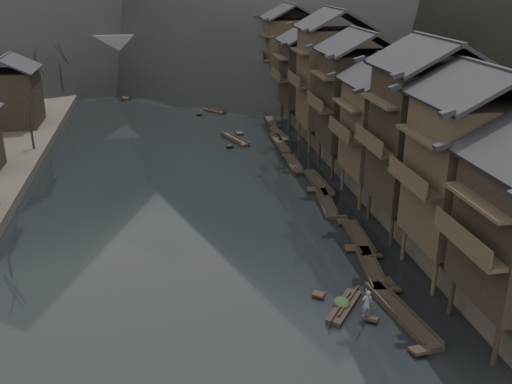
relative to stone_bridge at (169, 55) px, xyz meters
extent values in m
plane|color=black|center=(0.00, -72.00, -5.11)|extent=(300.00, 300.00, 0.00)
cube|color=#2D2823|center=(35.00, -32.00, -4.21)|extent=(40.00, 200.00, 1.80)
cylinder|color=black|center=(14.20, -82.40, -3.81)|extent=(0.30, 0.30, 2.90)
cylinder|color=black|center=(14.20, -77.60, -3.81)|extent=(0.30, 0.30, 2.90)
cylinder|color=black|center=(16.95, -77.60, -3.81)|extent=(0.30, 0.30, 2.90)
cube|color=#2F251A|center=(13.30, -80.00, 0.82)|extent=(1.20, 5.70, 0.25)
cylinder|color=#2F251A|center=(14.20, -75.40, -3.81)|extent=(0.30, 0.30, 2.90)
cylinder|color=#2F251A|center=(14.20, -70.60, -3.81)|extent=(0.30, 0.30, 2.90)
cylinder|color=#2F251A|center=(16.95, -75.40, -3.81)|extent=(0.30, 0.30, 2.90)
cylinder|color=#2F251A|center=(16.95, -70.60, -3.81)|extent=(0.30, 0.30, 2.90)
cube|color=#2F251A|center=(17.30, -73.00, 2.14)|extent=(7.00, 6.00, 9.30)
cube|color=#2F251A|center=(13.30, -73.00, 1.67)|extent=(1.20, 5.70, 0.25)
cylinder|color=black|center=(14.20, -68.40, -3.81)|extent=(0.30, 0.30, 2.90)
cylinder|color=black|center=(14.20, -63.60, -3.81)|extent=(0.30, 0.30, 2.90)
cylinder|color=black|center=(16.95, -68.40, -3.81)|extent=(0.30, 0.30, 2.90)
cylinder|color=black|center=(16.95, -63.60, -3.81)|extent=(0.30, 0.30, 2.90)
cube|color=black|center=(17.30, -66.00, 2.56)|extent=(7.00, 6.00, 10.14)
cube|color=#2F251A|center=(13.30, -66.00, 2.05)|extent=(1.20, 5.70, 0.25)
cylinder|color=#2F251A|center=(14.20, -61.40, -3.81)|extent=(0.30, 0.30, 2.90)
cylinder|color=#2F251A|center=(14.20, -56.60, -3.81)|extent=(0.30, 0.30, 2.90)
cylinder|color=#2F251A|center=(16.95, -61.40, -3.81)|extent=(0.30, 0.30, 2.90)
cylinder|color=#2F251A|center=(16.95, -56.60, -3.81)|extent=(0.30, 0.30, 2.90)
cube|color=#2F251A|center=(17.30, -59.00, 1.37)|extent=(7.00, 6.00, 7.76)
cube|color=#2F251A|center=(13.30, -59.00, 0.98)|extent=(1.20, 5.70, 0.25)
cylinder|color=black|center=(14.20, -53.40, -3.81)|extent=(0.30, 0.30, 2.90)
cylinder|color=black|center=(14.20, -48.60, -3.81)|extent=(0.30, 0.30, 2.90)
cylinder|color=black|center=(16.95, -53.40, -3.81)|extent=(0.30, 0.30, 2.90)
cylinder|color=black|center=(16.95, -48.60, -3.81)|extent=(0.30, 0.30, 2.90)
cube|color=black|center=(17.30, -51.00, 2.12)|extent=(7.00, 6.00, 9.25)
cube|color=#2F251A|center=(13.30, -51.00, 1.65)|extent=(1.20, 5.70, 0.25)
cylinder|color=#2F251A|center=(14.20, -44.40, -3.81)|extent=(0.30, 0.30, 2.90)
cylinder|color=#2F251A|center=(14.20, -39.60, -3.81)|extent=(0.30, 0.30, 2.90)
cylinder|color=#2F251A|center=(16.95, -44.40, -3.81)|extent=(0.30, 0.30, 2.90)
cylinder|color=#2F251A|center=(16.95, -39.60, -3.81)|extent=(0.30, 0.30, 2.90)
cube|color=#2F251A|center=(17.30, -42.00, 2.82)|extent=(7.00, 6.00, 10.67)
cube|color=#2F251A|center=(13.30, -42.00, 2.29)|extent=(1.20, 5.70, 0.25)
cylinder|color=black|center=(14.20, -34.40, -3.81)|extent=(0.30, 0.30, 2.90)
cylinder|color=black|center=(14.20, -29.60, -3.81)|extent=(0.30, 0.30, 2.90)
cylinder|color=black|center=(16.95, -34.40, -3.81)|extent=(0.30, 0.30, 2.90)
cylinder|color=black|center=(16.95, -29.60, -3.81)|extent=(0.30, 0.30, 2.90)
cube|color=black|center=(17.30, -32.00, 1.53)|extent=(7.00, 6.00, 8.08)
cube|color=#2F251A|center=(13.30, -32.00, 1.13)|extent=(1.20, 5.70, 0.25)
cylinder|color=#2F251A|center=(14.20, -22.40, -3.81)|extent=(0.30, 0.30, 2.90)
cylinder|color=#2F251A|center=(14.20, -17.60, -3.81)|extent=(0.30, 0.30, 2.90)
cylinder|color=#2F251A|center=(16.95, -22.40, -3.81)|extent=(0.30, 0.30, 2.90)
cylinder|color=#2F251A|center=(16.95, -17.60, -3.81)|extent=(0.30, 0.30, 2.90)
cube|color=#2F251A|center=(17.30, -20.00, 2.49)|extent=(7.00, 6.00, 10.00)
cube|color=#2F251A|center=(13.30, -20.00, 1.99)|extent=(1.20, 5.70, 0.25)
cube|color=black|center=(-20.50, -30.00, -0.51)|extent=(6.50, 6.50, 6.80)
cylinder|color=black|center=(-17.00, -41.11, -1.74)|extent=(0.24, 0.24, 4.33)
cylinder|color=black|center=(-17.00, -24.56, -1.24)|extent=(0.24, 0.24, 5.33)
cylinder|color=black|center=(-17.00, -12.42, -1.49)|extent=(0.24, 0.24, 4.85)
cube|color=black|center=(11.25, -77.31, -4.96)|extent=(2.07, 7.49, 0.30)
cube|color=black|center=(11.25, -77.31, -4.78)|extent=(2.11, 7.35, 0.10)
cube|color=black|center=(11.72, -73.79, -4.82)|extent=(1.05, 1.02, 0.36)
cube|color=black|center=(10.77, -80.84, -4.82)|extent=(1.05, 1.02, 0.36)
cube|color=black|center=(11.45, -71.65, -4.96)|extent=(1.92, 6.34, 0.30)
cube|color=black|center=(11.45, -71.65, -4.78)|extent=(1.96, 6.22, 0.10)
cube|color=black|center=(11.05, -68.68, -4.82)|extent=(1.03, 0.89, 0.33)
cube|color=black|center=(11.85, -74.62, -4.82)|extent=(1.03, 0.89, 0.33)
cube|color=black|center=(12.15, -67.01, -4.96)|extent=(1.52, 6.36, 0.30)
cube|color=black|center=(12.15, -67.01, -4.78)|extent=(1.57, 6.24, 0.10)
cube|color=black|center=(11.95, -63.99, -4.82)|extent=(0.98, 0.84, 0.33)
cube|color=black|center=(12.36, -70.02, -4.82)|extent=(0.98, 0.84, 0.33)
cube|color=black|center=(11.71, -59.77, -4.96)|extent=(1.91, 6.83, 0.30)
cube|color=black|center=(11.71, -59.77, -4.78)|extent=(1.95, 6.70, 0.10)
cube|color=black|center=(11.31, -56.56, -4.82)|extent=(1.03, 0.94, 0.34)
cube|color=black|center=(12.10, -62.99, -4.82)|extent=(1.03, 0.94, 0.34)
cube|color=black|center=(12.37, -55.00, -4.96)|extent=(1.31, 6.86, 0.30)
cube|color=black|center=(12.37, -55.00, -4.78)|extent=(1.36, 6.73, 0.10)
cube|color=black|center=(12.47, -51.72, -4.82)|extent=(0.96, 0.87, 0.35)
cube|color=black|center=(12.27, -58.27, -4.82)|extent=(0.96, 0.87, 0.35)
cube|color=black|center=(11.31, -48.82, -4.96)|extent=(1.34, 5.86, 0.30)
cube|color=black|center=(11.31, -48.82, -4.78)|extent=(1.39, 5.75, 0.10)
cube|color=black|center=(11.20, -46.03, -4.82)|extent=(0.96, 0.76, 0.32)
cube|color=black|center=(11.43, -51.61, -4.82)|extent=(0.96, 0.76, 0.32)
cube|color=black|center=(11.47, -41.09, -4.96)|extent=(1.26, 7.55, 0.30)
cube|color=black|center=(11.47, -41.09, -4.78)|extent=(1.31, 7.40, 0.10)
cube|color=black|center=(11.40, -37.48, -4.82)|extent=(0.95, 0.94, 0.36)
cube|color=black|center=(11.55, -44.70, -4.82)|extent=(0.95, 0.94, 0.36)
cube|color=black|center=(12.12, -37.18, -4.96)|extent=(1.42, 6.16, 0.30)
cube|color=black|center=(12.12, -37.18, -4.78)|extent=(1.47, 6.04, 0.10)
cube|color=black|center=(12.28, -34.25, -4.82)|extent=(0.97, 0.80, 0.33)
cube|color=black|center=(11.97, -40.11, -4.82)|extent=(0.97, 0.80, 0.33)
cube|color=black|center=(12.46, -30.16, -4.96)|extent=(1.64, 7.19, 0.30)
cube|color=black|center=(12.46, -30.16, -4.78)|extent=(1.68, 7.05, 0.10)
cube|color=black|center=(12.20, -26.75, -4.82)|extent=(1.00, 0.94, 0.35)
cube|color=black|center=(12.72, -33.57, -4.82)|extent=(1.00, 0.94, 0.35)
cube|color=black|center=(12.64, -24.18, -4.96)|extent=(1.11, 7.54, 0.30)
cube|color=black|center=(12.64, -24.18, -4.78)|extent=(1.17, 7.39, 0.10)
cube|color=black|center=(12.65, -20.56, -4.82)|extent=(0.94, 0.92, 0.36)
cube|color=black|center=(12.64, -27.79, -4.82)|extent=(0.94, 0.92, 0.36)
cube|color=black|center=(6.49, -38.57, -4.96)|extent=(2.90, 5.88, 0.30)
cube|color=black|center=(6.49, -38.57, -4.78)|extent=(2.91, 5.79, 0.10)
cube|color=black|center=(7.42, -35.90, -4.82)|extent=(1.04, 0.97, 0.32)
cube|color=black|center=(5.55, -41.23, -4.82)|extent=(1.04, 0.97, 0.32)
cube|color=black|center=(5.02, -22.48, -4.96)|extent=(4.31, 5.29, 0.30)
cube|color=black|center=(5.02, -22.48, -4.78)|extent=(4.28, 5.23, 0.10)
cube|color=black|center=(6.70, -20.22, -4.82)|extent=(1.12, 1.09, 0.32)
cube|color=black|center=(3.33, -24.73, -4.82)|extent=(1.12, 1.09, 0.32)
cube|color=black|center=(-7.71, -10.51, -4.96)|extent=(1.57, 5.05, 0.30)
cube|color=black|center=(-7.71, -10.51, -4.78)|extent=(1.61, 4.96, 0.10)
cube|color=black|center=(-7.43, -8.14, -4.82)|extent=(0.92, 0.72, 0.30)
cube|color=black|center=(-7.98, -12.88, -4.82)|extent=(0.92, 0.72, 0.30)
cube|color=black|center=(-2.94, -2.90, -4.96)|extent=(4.06, 5.08, 0.30)
cube|color=black|center=(-2.94, -2.90, -4.78)|extent=(4.03, 5.02, 0.10)
cube|color=black|center=(-1.38, -0.74, -4.82)|extent=(1.09, 1.06, 0.31)
cube|color=black|center=(-4.49, -5.06, -4.82)|extent=(1.09, 1.06, 0.31)
cube|color=#4C4C4F|center=(0.00, 0.00, 2.09)|extent=(40.00, 6.00, 1.60)
cube|color=#4C4C4F|center=(0.00, -2.70, 3.39)|extent=(40.00, 0.50, 1.00)
cube|color=#4C4C4F|center=(0.00, 2.70, 3.39)|extent=(40.00, 0.50, 1.00)
cube|color=#4C4C4F|center=(-14.00, 0.00, -1.91)|extent=(3.20, 6.00, 6.40)
cube|color=#4C4C4F|center=(-4.50, 0.00, -1.91)|extent=(3.20, 6.00, 6.40)
cube|color=#4C4C4F|center=(4.50, 0.00, -1.91)|extent=(3.20, 6.00, 6.40)
cube|color=#4C4C4F|center=(14.00, 0.00, -1.91)|extent=(3.20, 6.00, 6.40)
cube|color=black|center=(8.14, -76.02, -4.96)|extent=(3.17, 3.80, 0.30)
cube|color=black|center=(8.14, -76.02, -4.78)|extent=(3.16, 3.76, 0.10)
cube|color=black|center=(6.96, -74.45, -4.82)|extent=(0.92, 0.87, 0.28)
cube|color=black|center=(9.32, -77.59, -4.82)|extent=(0.92, 0.87, 0.28)
ellipsoid|color=black|center=(8.01, -75.85, -4.39)|extent=(0.98, 1.28, 0.59)
imported|color=#58585A|center=(9.07, -77.26, -3.80)|extent=(0.69, 0.50, 1.75)
cylinder|color=#8C7A51|center=(9.27, -77.26, -1.47)|extent=(1.58, 2.14, 2.91)
camera|label=1|loc=(-2.19, -104.46, 14.25)|focal=40.00mm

